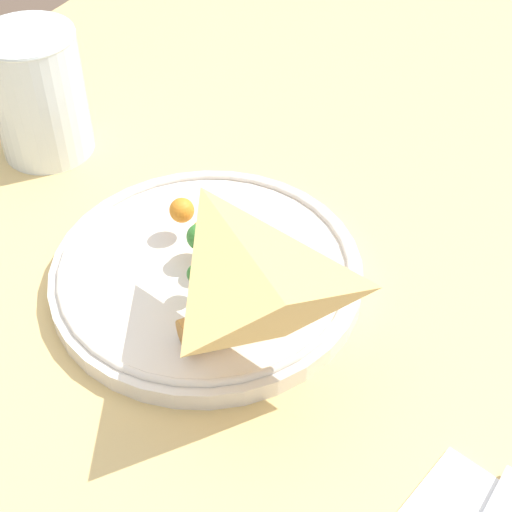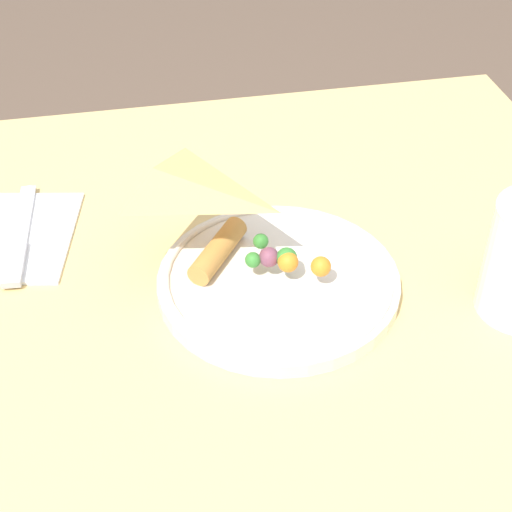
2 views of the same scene
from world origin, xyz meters
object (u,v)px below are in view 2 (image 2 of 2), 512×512
at_px(butter_knife, 20,237).
at_px(dining_table, 326,491).
at_px(napkin_folded, 21,236).
at_px(plate_pizza, 277,278).

bearing_deg(butter_knife, dining_table, -134.99).
height_order(napkin_folded, butter_knife, butter_knife).
bearing_deg(napkin_folded, butter_knife, 175.77).
distance_m(dining_table, butter_knife, 0.42).
relative_size(dining_table, napkin_folded, 6.61).
distance_m(plate_pizza, napkin_folded, 0.29).
bearing_deg(butter_knife, plate_pizza, -112.22).
distance_m(dining_table, napkin_folded, 0.43).
xyz_separation_m(plate_pizza, butter_knife, (0.13, 0.26, -0.01)).
bearing_deg(napkin_folded, plate_pizza, -118.04).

